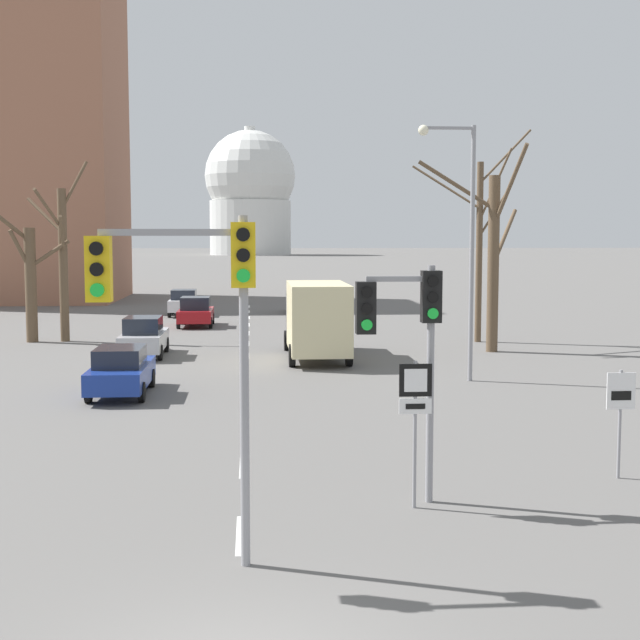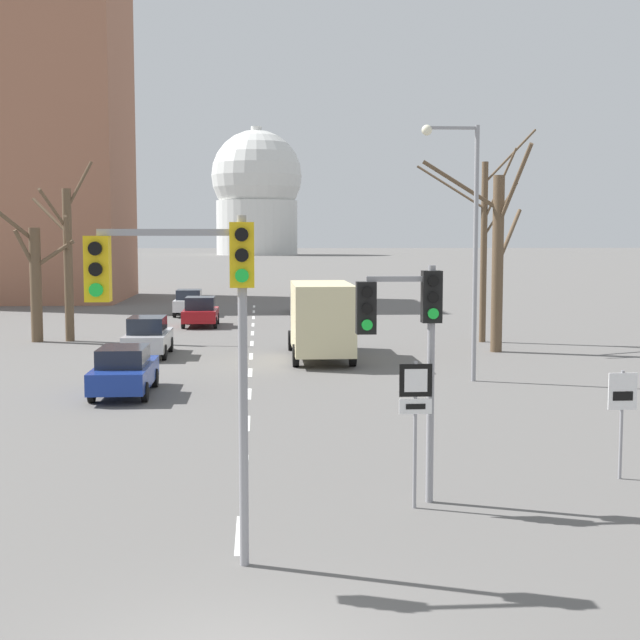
{
  "view_description": "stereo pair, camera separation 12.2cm",
  "coord_description": "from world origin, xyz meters",
  "px_view_note": "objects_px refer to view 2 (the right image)",
  "views": [
    {
      "loc": [
        0.21,
        -9.7,
        4.97
      ],
      "look_at": [
        1.41,
        5.98,
        3.51
      ],
      "focal_mm": 50.0,
      "sensor_mm": 36.0,
      "label": 1
    },
    {
      "loc": [
        0.33,
        -9.71,
        4.97
      ],
      "look_at": [
        1.41,
        5.98,
        3.51
      ],
      "focal_mm": 50.0,
      "sensor_mm": 36.0,
      "label": 2
    }
  ],
  "objects_px": {
    "sedan_far_right": "(189,302)",
    "speed_limit_sign": "(622,406)",
    "route_sign_post": "(415,408)",
    "delivery_truck": "(320,317)",
    "sedan_near_left": "(308,301)",
    "sedan_mid_centre": "(201,312)",
    "traffic_signal_centre_tall": "(193,302)",
    "traffic_signal_near_right": "(408,325)",
    "sedan_far_left": "(124,370)",
    "street_lamp_right": "(466,227)",
    "sedan_near_right": "(148,336)"
  },
  "relations": [
    {
      "from": "sedan_near_left",
      "to": "sedan_near_right",
      "type": "relative_size",
      "value": 0.99
    },
    {
      "from": "speed_limit_sign",
      "to": "traffic_signal_centre_tall",
      "type": "bearing_deg",
      "value": -152.67
    },
    {
      "from": "sedan_far_right",
      "to": "delivery_truck",
      "type": "height_order",
      "value": "delivery_truck"
    },
    {
      "from": "delivery_truck",
      "to": "sedan_far_right",
      "type": "bearing_deg",
      "value": 108.55
    },
    {
      "from": "traffic_signal_near_right",
      "to": "delivery_truck",
      "type": "relative_size",
      "value": 0.62
    },
    {
      "from": "speed_limit_sign",
      "to": "sedan_far_left",
      "type": "xyz_separation_m",
      "value": [
        -11.67,
        10.67,
        -0.75
      ]
    },
    {
      "from": "traffic_signal_centre_tall",
      "to": "sedan_far_right",
      "type": "bearing_deg",
      "value": 94.5
    },
    {
      "from": "sedan_far_right",
      "to": "speed_limit_sign",
      "type": "bearing_deg",
      "value": -73.25
    },
    {
      "from": "sedan_near_left",
      "to": "traffic_signal_centre_tall",
      "type": "bearing_deg",
      "value": -95.31
    },
    {
      "from": "traffic_signal_centre_tall",
      "to": "sedan_mid_centre",
      "type": "distance_m",
      "value": 36.88
    },
    {
      "from": "traffic_signal_centre_tall",
      "to": "speed_limit_sign",
      "type": "xyz_separation_m",
      "value": [
        8.38,
        4.33,
        -2.5
      ]
    },
    {
      "from": "route_sign_post",
      "to": "delivery_truck",
      "type": "distance_m",
      "value": 20.33
    },
    {
      "from": "speed_limit_sign",
      "to": "sedan_mid_centre",
      "type": "relative_size",
      "value": 0.57
    },
    {
      "from": "sedan_near_left",
      "to": "sedan_mid_centre",
      "type": "distance_m",
      "value": 10.93
    },
    {
      "from": "route_sign_post",
      "to": "delivery_truck",
      "type": "relative_size",
      "value": 0.38
    },
    {
      "from": "sedan_mid_centre",
      "to": "sedan_near_left",
      "type": "bearing_deg",
      "value": 53.48
    },
    {
      "from": "delivery_truck",
      "to": "traffic_signal_near_right",
      "type": "bearing_deg",
      "value": -89.33
    },
    {
      "from": "sedan_far_right",
      "to": "street_lamp_right",
      "type": "bearing_deg",
      "value": -66.71
    },
    {
      "from": "traffic_signal_near_right",
      "to": "sedan_mid_centre",
      "type": "bearing_deg",
      "value": 100.09
    },
    {
      "from": "traffic_signal_centre_tall",
      "to": "sedan_far_right",
      "type": "relative_size",
      "value": 1.33
    },
    {
      "from": "route_sign_post",
      "to": "sedan_far_right",
      "type": "relative_size",
      "value": 0.69
    },
    {
      "from": "sedan_near_right",
      "to": "delivery_truck",
      "type": "bearing_deg",
      "value": -9.79
    },
    {
      "from": "street_lamp_right",
      "to": "traffic_signal_near_right",
      "type": "bearing_deg",
      "value": -107.32
    },
    {
      "from": "street_lamp_right",
      "to": "sedan_far_left",
      "type": "bearing_deg",
      "value": -170.46
    },
    {
      "from": "route_sign_post",
      "to": "sedan_far_right",
      "type": "xyz_separation_m",
      "value": [
        -7.23,
        40.91,
        -1.02
      ]
    },
    {
      "from": "sedan_mid_centre",
      "to": "traffic_signal_near_right",
      "type": "bearing_deg",
      "value": -79.91
    },
    {
      "from": "route_sign_post",
      "to": "sedan_mid_centre",
      "type": "height_order",
      "value": "route_sign_post"
    },
    {
      "from": "street_lamp_right",
      "to": "delivery_truck",
      "type": "height_order",
      "value": "street_lamp_right"
    },
    {
      "from": "street_lamp_right",
      "to": "sedan_near_right",
      "type": "xyz_separation_m",
      "value": [
        -11.71,
        7.31,
        -4.47
      ]
    },
    {
      "from": "route_sign_post",
      "to": "sedan_near_left",
      "type": "height_order",
      "value": "route_sign_post"
    },
    {
      "from": "traffic_signal_centre_tall",
      "to": "route_sign_post",
      "type": "relative_size",
      "value": 1.94
    },
    {
      "from": "sedan_mid_centre",
      "to": "sedan_near_right",
      "type": "bearing_deg",
      "value": -96.36
    },
    {
      "from": "sedan_far_left",
      "to": "delivery_truck",
      "type": "height_order",
      "value": "delivery_truck"
    },
    {
      "from": "street_lamp_right",
      "to": "sedan_mid_centre",
      "type": "relative_size",
      "value": 2.2
    },
    {
      "from": "traffic_signal_centre_tall",
      "to": "sedan_far_left",
      "type": "height_order",
      "value": "traffic_signal_centre_tall"
    },
    {
      "from": "speed_limit_sign",
      "to": "street_lamp_right",
      "type": "bearing_deg",
      "value": 91.52
    },
    {
      "from": "street_lamp_right",
      "to": "sedan_mid_centre",
      "type": "height_order",
      "value": "street_lamp_right"
    },
    {
      "from": "sedan_far_left",
      "to": "sedan_far_right",
      "type": "xyz_separation_m",
      "value": [
        -0.15,
        28.56,
        0.07
      ]
    },
    {
      "from": "street_lamp_right",
      "to": "sedan_near_left",
      "type": "height_order",
      "value": "street_lamp_right"
    },
    {
      "from": "sedan_near_left",
      "to": "sedan_mid_centre",
      "type": "bearing_deg",
      "value": -126.52
    },
    {
      "from": "sedan_far_right",
      "to": "delivery_truck",
      "type": "bearing_deg",
      "value": -71.45
    },
    {
      "from": "delivery_truck",
      "to": "sedan_near_left",
      "type": "bearing_deg",
      "value": 88.08
    },
    {
      "from": "traffic_signal_centre_tall",
      "to": "sedan_near_right",
      "type": "relative_size",
      "value": 1.23
    },
    {
      "from": "sedan_far_left",
      "to": "sedan_far_right",
      "type": "height_order",
      "value": "sedan_far_right"
    },
    {
      "from": "sedan_near_right",
      "to": "sedan_far_right",
      "type": "distance_m",
      "value": 19.35
    },
    {
      "from": "traffic_signal_centre_tall",
      "to": "street_lamp_right",
      "type": "distance_m",
      "value": 18.77
    },
    {
      "from": "traffic_signal_centre_tall",
      "to": "sedan_far_right",
      "type": "xyz_separation_m",
      "value": [
        -3.43,
        43.57,
        -3.17
      ]
    },
    {
      "from": "speed_limit_sign",
      "to": "sedan_far_left",
      "type": "distance_m",
      "value": 15.83
    },
    {
      "from": "sedan_mid_centre",
      "to": "sedan_far_right",
      "type": "xyz_separation_m",
      "value": [
        -1.15,
        6.89,
        0.03
      ]
    },
    {
      "from": "route_sign_post",
      "to": "sedan_far_left",
      "type": "height_order",
      "value": "route_sign_post"
    }
  ]
}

